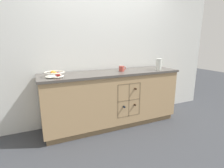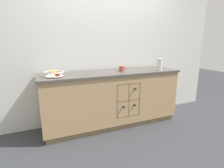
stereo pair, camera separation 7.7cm
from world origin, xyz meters
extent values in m
plane|color=#383A3F|center=(0.00, 0.00, 0.00)|extent=(14.00, 14.00, 0.00)
cube|color=silver|center=(0.00, 0.35, 1.27)|extent=(4.66, 0.06, 2.55)
cube|color=olive|center=(0.00, 0.00, 0.04)|extent=(2.20, 0.50, 0.09)
cube|color=tan|center=(0.00, 0.00, 0.49)|extent=(2.26, 0.56, 0.79)
cube|color=#514C47|center=(0.00, 0.00, 0.90)|extent=(2.30, 0.60, 0.03)
cube|color=olive|center=(0.17, -0.18, 0.50)|extent=(0.40, 0.01, 0.53)
cube|color=olive|center=(-0.03, -0.23, 0.50)|extent=(0.02, 0.10, 0.53)
cube|color=olive|center=(0.37, -0.23, 0.50)|extent=(0.02, 0.10, 0.53)
cube|color=olive|center=(0.17, -0.23, 0.23)|extent=(0.40, 0.10, 0.02)
cube|color=olive|center=(0.17, -0.23, 0.50)|extent=(0.40, 0.10, 0.02)
cube|color=olive|center=(0.17, -0.23, 0.76)|extent=(0.40, 0.10, 0.02)
cube|color=olive|center=(0.17, -0.23, 0.50)|extent=(0.02, 0.10, 0.53)
cylinder|color=black|center=(0.07, -0.14, 0.41)|extent=(0.07, 0.19, 0.07)
cylinder|color=black|center=(0.07, -0.28, 0.41)|extent=(0.03, 0.08, 0.03)
cylinder|color=black|center=(0.27, -0.14, 0.41)|extent=(0.08, 0.18, 0.08)
cylinder|color=black|center=(0.27, -0.27, 0.41)|extent=(0.03, 0.08, 0.03)
cylinder|color=black|center=(0.27, -0.13, 0.68)|extent=(0.07, 0.20, 0.07)
cylinder|color=black|center=(0.27, -0.27, 0.68)|extent=(0.03, 0.08, 0.03)
cylinder|color=silver|center=(-0.90, -0.05, 0.92)|extent=(0.12, 0.12, 0.01)
cone|color=silver|center=(-0.90, -0.05, 0.96)|extent=(0.25, 0.25, 0.06)
torus|color=silver|center=(-0.90, -0.05, 0.98)|extent=(0.28, 0.28, 0.02)
sphere|color=gold|center=(-0.90, -0.07, 0.96)|extent=(0.07, 0.07, 0.07)
sphere|color=red|center=(-0.87, -0.12, 0.96)|extent=(0.06, 0.06, 0.06)
sphere|color=orange|center=(-0.91, 0.01, 0.96)|extent=(0.07, 0.07, 0.07)
cylinder|color=silver|center=(0.82, -0.15, 1.02)|extent=(0.09, 0.09, 0.20)
torus|color=silver|center=(0.82, -0.15, 1.11)|extent=(0.10, 0.10, 0.01)
torus|color=silver|center=(0.87, -0.15, 1.03)|extent=(0.10, 0.01, 0.10)
cylinder|color=#B7473D|center=(0.17, 0.00, 0.96)|extent=(0.09, 0.09, 0.09)
torus|color=#B7473D|center=(0.22, 0.00, 0.97)|extent=(0.07, 0.01, 0.07)
camera|label=1|loc=(-1.16, -2.56, 1.39)|focal=28.00mm
camera|label=2|loc=(-1.09, -2.59, 1.39)|focal=28.00mm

